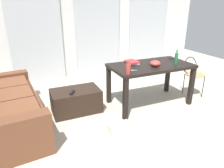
{
  "coord_description": "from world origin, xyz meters",
  "views": [
    {
      "loc": [
        -1.84,
        -1.53,
        1.75
      ],
      "look_at": [
        -0.45,
        1.6,
        0.41
      ],
      "focal_mm": 33.27,
      "sensor_mm": 36.0,
      "label": 1
    }
  ],
  "objects_px": {
    "tv_remote_primary": "(72,92)",
    "scissors": "(135,70)",
    "couch": "(5,109)",
    "coffee_table": "(76,101)",
    "wire_chair": "(193,72)",
    "tv_remote_on_table": "(172,58)",
    "book_stack": "(132,62)",
    "bottle_near": "(176,59)",
    "shoebox": "(120,129)",
    "bottle_far": "(128,69)",
    "craft_table": "(151,70)",
    "bowl": "(155,63)"
  },
  "relations": [
    {
      "from": "craft_table",
      "to": "bottle_far",
      "type": "bearing_deg",
      "value": -153.59
    },
    {
      "from": "wire_chair",
      "to": "bottle_near",
      "type": "bearing_deg",
      "value": -167.1
    },
    {
      "from": "scissors",
      "to": "tv_remote_primary",
      "type": "relative_size",
      "value": 0.67
    },
    {
      "from": "bowl",
      "to": "book_stack",
      "type": "height_order",
      "value": "bowl"
    },
    {
      "from": "bowl",
      "to": "scissors",
      "type": "distance_m",
      "value": 0.44
    },
    {
      "from": "tv_remote_primary",
      "to": "shoebox",
      "type": "distance_m",
      "value": 0.98
    },
    {
      "from": "wire_chair",
      "to": "coffee_table",
      "type": "bearing_deg",
      "value": 172.62
    },
    {
      "from": "craft_table",
      "to": "bottle_far",
      "type": "relative_size",
      "value": 6.85
    },
    {
      "from": "bottle_near",
      "to": "tv_remote_on_table",
      "type": "xyz_separation_m",
      "value": [
        0.19,
        0.34,
        -0.1
      ]
    },
    {
      "from": "coffee_table",
      "to": "bottle_near",
      "type": "xyz_separation_m",
      "value": [
        1.7,
        -0.42,
        0.66
      ]
    },
    {
      "from": "wire_chair",
      "to": "tv_remote_on_table",
      "type": "distance_m",
      "value": 0.49
    },
    {
      "from": "tv_remote_on_table",
      "to": "craft_table",
      "type": "bearing_deg",
      "value": 171.98
    },
    {
      "from": "coffee_table",
      "to": "tv_remote_primary",
      "type": "xyz_separation_m",
      "value": [
        -0.08,
        -0.11,
        0.21
      ]
    },
    {
      "from": "bowl",
      "to": "tv_remote_on_table",
      "type": "relative_size",
      "value": 1.21
    },
    {
      "from": "book_stack",
      "to": "scissors",
      "type": "bearing_deg",
      "value": -112.62
    },
    {
      "from": "bottle_near",
      "to": "tv_remote_on_table",
      "type": "bearing_deg",
      "value": 60.55
    },
    {
      "from": "couch",
      "to": "scissors",
      "type": "bearing_deg",
      "value": -11.39
    },
    {
      "from": "bottle_near",
      "to": "bottle_far",
      "type": "relative_size",
      "value": 1.25
    },
    {
      "from": "craft_table",
      "to": "scissors",
      "type": "relative_size",
      "value": 14.4
    },
    {
      "from": "shoebox",
      "to": "bottle_far",
      "type": "bearing_deg",
      "value": 49.22
    },
    {
      "from": "couch",
      "to": "tv_remote_primary",
      "type": "xyz_separation_m",
      "value": [
        1.0,
        -0.08,
        0.11
      ]
    },
    {
      "from": "bowl",
      "to": "tv_remote_on_table",
      "type": "xyz_separation_m",
      "value": [
        0.58,
        0.29,
        -0.04
      ]
    },
    {
      "from": "coffee_table",
      "to": "bowl",
      "type": "height_order",
      "value": "bowl"
    },
    {
      "from": "wire_chair",
      "to": "bottle_far",
      "type": "bearing_deg",
      "value": -170.63
    },
    {
      "from": "shoebox",
      "to": "couch",
      "type": "bearing_deg",
      "value": 149.91
    },
    {
      "from": "couch",
      "to": "bottle_far",
      "type": "xyz_separation_m",
      "value": [
        1.77,
        -0.52,
        0.54
      ]
    },
    {
      "from": "tv_remote_primary",
      "to": "scissors",
      "type": "bearing_deg",
      "value": 14.11
    },
    {
      "from": "tv_remote_primary",
      "to": "couch",
      "type": "bearing_deg",
      "value": -151.83
    },
    {
      "from": "shoebox",
      "to": "craft_table",
      "type": "bearing_deg",
      "value": 35.33
    },
    {
      "from": "couch",
      "to": "book_stack",
      "type": "relative_size",
      "value": 7.2
    },
    {
      "from": "craft_table",
      "to": "scissors",
      "type": "bearing_deg",
      "value": -156.66
    },
    {
      "from": "couch",
      "to": "tv_remote_on_table",
      "type": "relative_size",
      "value": 13.84
    },
    {
      "from": "bottle_far",
      "to": "book_stack",
      "type": "distance_m",
      "value": 0.62
    },
    {
      "from": "coffee_table",
      "to": "shoebox",
      "type": "distance_m",
      "value": 0.98
    },
    {
      "from": "couch",
      "to": "bowl",
      "type": "relative_size",
      "value": 11.49
    },
    {
      "from": "coffee_table",
      "to": "book_stack",
      "type": "distance_m",
      "value": 1.19
    },
    {
      "from": "couch",
      "to": "coffee_table",
      "type": "relative_size",
      "value": 2.55
    },
    {
      "from": "shoebox",
      "to": "scissors",
      "type": "bearing_deg",
      "value": 43.74
    },
    {
      "from": "coffee_table",
      "to": "bowl",
      "type": "distance_m",
      "value": 1.49
    },
    {
      "from": "tv_remote_primary",
      "to": "craft_table",
      "type": "bearing_deg",
      "value": 27.05
    },
    {
      "from": "couch",
      "to": "scissors",
      "type": "xyz_separation_m",
      "value": [
        1.96,
        -0.39,
        0.46
      ]
    },
    {
      "from": "bottle_far",
      "to": "bottle_near",
      "type": "bearing_deg",
      "value": 7.4
    },
    {
      "from": "craft_table",
      "to": "bowl",
      "type": "distance_m",
      "value": 0.2
    },
    {
      "from": "book_stack",
      "to": "coffee_table",
      "type": "bearing_deg",
      "value": 177.88
    },
    {
      "from": "bottle_far",
      "to": "tv_remote_on_table",
      "type": "relative_size",
      "value": 1.41
    },
    {
      "from": "bottle_far",
      "to": "shoebox",
      "type": "bearing_deg",
      "value": -130.78
    },
    {
      "from": "bottle_far",
      "to": "coffee_table",
      "type": "bearing_deg",
      "value": 141.57
    },
    {
      "from": "wire_chair",
      "to": "scissors",
      "type": "relative_size",
      "value": 8.13
    },
    {
      "from": "wire_chair",
      "to": "tv_remote_on_table",
      "type": "height_order",
      "value": "wire_chair"
    },
    {
      "from": "coffee_table",
      "to": "couch",
      "type": "bearing_deg",
      "value": -178.24
    }
  ]
}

